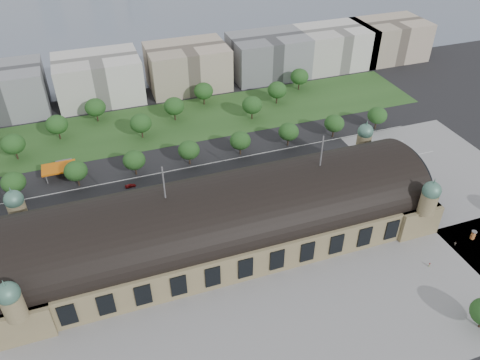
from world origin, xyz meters
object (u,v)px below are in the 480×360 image
object	(u,v)px
bus_mid	(196,194)
parked_car_6	(109,228)
parked_car_5	(86,233)
pedestrian_0	(429,265)
petrol_station	(62,167)
bus_east	(232,189)
traffic_car_6	(343,160)
parked_car_3	(96,224)
traffic_car_3	(130,186)
traffic_car_2	(24,229)
advertising_column	(473,235)
traffic_car_4	(184,186)
bus_west	(186,199)
parked_car_4	(94,224)
pedestrian_2	(455,243)
parked_car_2	(106,221)

from	to	relation	value
bus_mid	parked_car_6	bearing A→B (deg)	104.75
parked_car_5	pedestrian_0	bearing A→B (deg)	39.26
petrol_station	parked_car_5	world-z (taller)	petrol_station
parked_car_6	bus_east	world-z (taller)	bus_east
traffic_car_6	parked_car_3	bearing A→B (deg)	-87.97
traffic_car_3	bus_east	world-z (taller)	bus_east
traffic_car_3	traffic_car_6	world-z (taller)	traffic_car_6
traffic_car_2	advertising_column	size ratio (longest dim) A/B	1.52
petrol_station	pedestrian_0	size ratio (longest dim) A/B	8.44
traffic_car_4	parked_car_3	bearing A→B (deg)	-74.17
bus_west	bus_mid	world-z (taller)	bus_west
traffic_car_6	petrol_station	bearing A→B (deg)	-107.22
bus_west	bus_east	size ratio (longest dim) A/B	0.97
traffic_car_4	parked_car_6	world-z (taller)	parked_car_6
parked_car_6	advertising_column	bearing A→B (deg)	36.08
traffic_car_6	pedestrian_0	world-z (taller)	pedestrian_0
parked_car_3	petrol_station	bearing A→B (deg)	155.31
bus_east	bus_west	bearing A→B (deg)	87.32
parked_car_5	pedestrian_0	size ratio (longest dim) A/B	3.08
traffic_car_3	advertising_column	xyz separation A→B (m)	(112.89, -73.05, 1.22)
parked_car_4	parked_car_6	world-z (taller)	parked_car_4
traffic_car_4	advertising_column	size ratio (longest dim) A/B	1.05
petrol_station	parked_car_5	size ratio (longest dim) A/B	2.74
traffic_car_6	parked_car_6	size ratio (longest dim) A/B	1.04
parked_car_4	pedestrian_2	distance (m)	132.68
traffic_car_2	traffic_car_6	bearing A→B (deg)	97.78
bus_mid	traffic_car_3	bearing A→B (deg)	59.00
parked_car_2	parked_car_4	bearing A→B (deg)	-120.74
petrol_station	pedestrian_2	size ratio (longest dim) A/B	7.29
parked_car_2	parked_car_6	size ratio (longest dim) A/B	0.92
traffic_car_4	advertising_column	xyz separation A→B (m)	(91.87, -65.74, 1.22)
parked_car_4	parked_car_5	bearing A→B (deg)	-60.74
parked_car_3	bus_mid	size ratio (longest dim) A/B	0.35
bus_west	pedestrian_2	world-z (taller)	bus_west
traffic_car_3	parked_car_4	world-z (taller)	parked_car_4
parked_car_6	traffic_car_6	bearing A→B (deg)	63.56
parked_car_2	pedestrian_0	xyz separation A→B (m)	(101.59, -59.64, 0.16)
traffic_car_6	bus_east	world-z (taller)	bus_east
parked_car_2	bus_west	world-z (taller)	bus_west
traffic_car_2	parked_car_5	distance (m)	23.72
parked_car_3	bus_west	xyz separation A→B (m)	(35.55, 2.19, 0.95)
petrol_station	parked_car_3	world-z (taller)	petrol_station
parked_car_2	parked_car_6	bearing A→B (deg)	-21.48
parked_car_4	parked_car_3	bearing A→B (deg)	55.45
advertising_column	parked_car_4	bearing A→B (deg)	157.62
parked_car_2	parked_car_3	bearing A→B (deg)	-117.65
pedestrian_2	parked_car_6	bearing A→B (deg)	43.07
parked_car_3	parked_car_4	distance (m)	0.82
parked_car_4	parked_car_6	bearing A→B (deg)	30.02
parked_car_2	pedestrian_2	world-z (taller)	pedestrian_2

